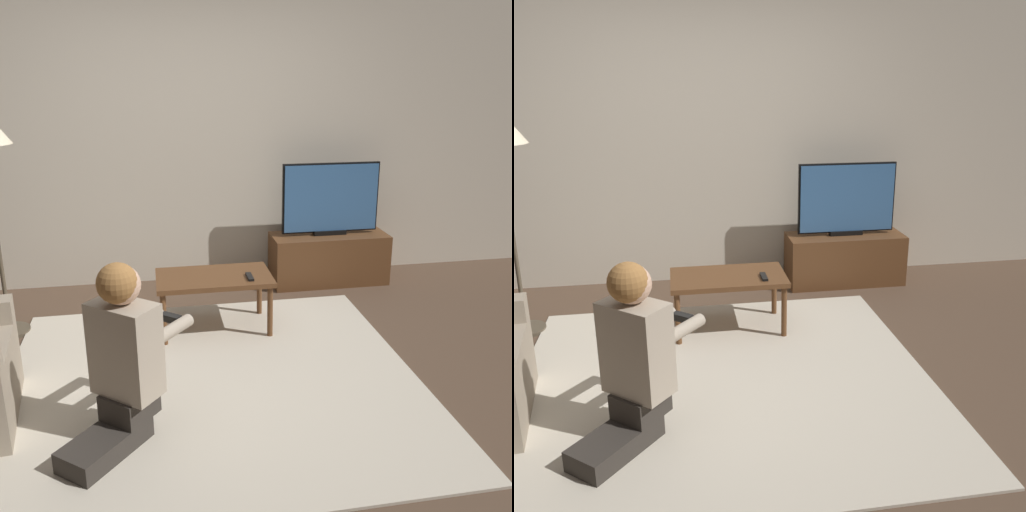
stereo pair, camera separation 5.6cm
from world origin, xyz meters
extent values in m
plane|color=brown|center=(0.00, 0.00, 0.00)|extent=(10.00, 10.00, 0.00)
cube|color=beige|center=(0.00, 1.93, 1.30)|extent=(10.00, 0.06, 2.60)
cube|color=beige|center=(0.00, 0.00, 0.01)|extent=(2.53, 2.39, 0.02)
cube|color=brown|center=(1.24, 1.58, 0.22)|extent=(1.04, 0.40, 0.45)
cube|color=black|center=(1.24, 1.58, 0.47)|extent=(0.29, 0.08, 0.04)
cube|color=black|center=(1.24, 1.59, 0.78)|extent=(0.87, 0.03, 0.61)
cube|color=#38669E|center=(1.24, 1.58, 0.78)|extent=(0.84, 0.04, 0.58)
cube|color=brown|center=(0.10, 0.75, 0.41)|extent=(0.83, 0.49, 0.04)
cylinder|color=brown|center=(-0.27, 0.55, 0.20)|extent=(0.04, 0.04, 0.39)
cylinder|color=brown|center=(0.48, 0.55, 0.20)|extent=(0.04, 0.04, 0.39)
cylinder|color=brown|center=(-0.27, 0.96, 0.20)|extent=(0.04, 0.04, 0.39)
cylinder|color=brown|center=(0.48, 0.96, 0.20)|extent=(0.04, 0.04, 0.39)
cylinder|color=#4C4233|center=(-1.38, 0.97, 0.01)|extent=(0.28, 0.28, 0.03)
cube|color=#332D28|center=(-0.60, -0.61, 0.07)|extent=(0.48, 0.51, 0.11)
cube|color=#332D28|center=(-0.48, -0.46, 0.20)|extent=(0.32, 0.33, 0.14)
cube|color=tan|center=(-0.48, -0.46, 0.51)|extent=(0.39, 0.37, 0.49)
sphere|color=#DBAD8E|center=(-0.48, -0.46, 0.86)|extent=(0.20, 0.20, 0.20)
sphere|color=#9E6B38|center=(-0.49, -0.48, 0.87)|extent=(0.20, 0.20, 0.20)
cube|color=black|center=(-0.24, -0.18, 0.54)|extent=(0.12, 0.12, 0.04)
cylinder|color=tan|center=(-0.24, -0.34, 0.54)|extent=(0.25, 0.27, 0.07)
cylinder|color=tan|center=(-0.40, -0.20, 0.54)|extent=(0.25, 0.27, 0.07)
cube|color=black|center=(0.35, 0.66, 0.44)|extent=(0.04, 0.15, 0.02)
camera|label=1|loc=(-0.31, -3.11, 1.84)|focal=40.00mm
camera|label=2|loc=(-0.25, -3.12, 1.84)|focal=40.00mm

